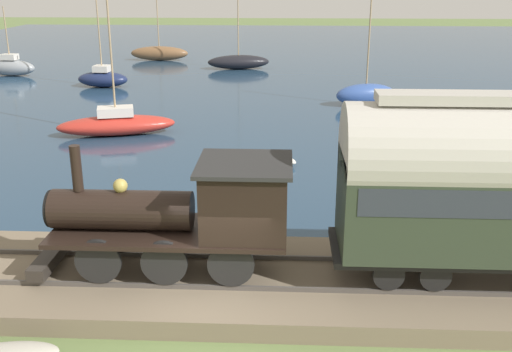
{
  "coord_description": "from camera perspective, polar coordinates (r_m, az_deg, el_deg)",
  "views": [
    {
      "loc": [
        -12.36,
        -1.51,
        7.85
      ],
      "look_at": [
        7.06,
        -0.57,
        1.23
      ],
      "focal_mm": 42.0,
      "sensor_mm": 36.0,
      "label": 1
    }
  ],
  "objects": [
    {
      "name": "ground_plane",
      "position": [
        14.72,
        -3.65,
        -13.47
      ],
      "size": [
        200.0,
        200.0,
        0.0
      ],
      "primitive_type": "plane",
      "color": "#607542"
    },
    {
      "name": "rowboat_far_out",
      "position": [
        26.05,
        1.86,
        1.75
      ],
      "size": [
        2.04,
        2.19,
        0.42
      ],
      "rotation": [
        0.0,
        0.0,
        -0.72
      ],
      "color": "beige",
      "rests_on": "harbor_water"
    },
    {
      "name": "sailboat_red",
      "position": [
        31.31,
        -13.15,
        4.87
      ],
      "size": [
        3.24,
        6.17,
        7.81
      ],
      "rotation": [
        0.0,
        0.0,
        0.26
      ],
      "color": "#B72D23",
      "rests_on": "harbor_water"
    },
    {
      "name": "rail_embankment",
      "position": [
        15.8,
        -3.11,
        -9.99
      ],
      "size": [
        4.7,
        56.0,
        0.61
      ],
      "color": "#756651",
      "rests_on": "ground"
    },
    {
      "name": "sailboat_black",
      "position": [
        52.16,
        -1.68,
        10.83
      ],
      "size": [
        2.64,
        5.49,
        8.31
      ],
      "rotation": [
        0.0,
        0.0,
        0.17
      ],
      "color": "black",
      "rests_on": "harbor_water"
    },
    {
      "name": "sailboat_navy",
      "position": [
        45.06,
        -14.4,
        9.03
      ],
      "size": [
        1.93,
        3.75,
        8.51
      ],
      "rotation": [
        0.0,
        0.0,
        -0.06
      ],
      "color": "#192347",
      "rests_on": "harbor_water"
    },
    {
      "name": "steam_locomotive",
      "position": [
        15.01,
        -5.82,
        -3.07
      ],
      "size": [
        2.31,
        6.49,
        3.26
      ],
      "color": "black",
      "rests_on": "rail_embankment"
    },
    {
      "name": "sailboat_brown",
      "position": [
        58.11,
        -9.19,
        11.48
      ],
      "size": [
        1.43,
        5.4,
        6.12
      ],
      "rotation": [
        0.0,
        0.0,
        -0.0
      ],
      "color": "brown",
      "rests_on": "harbor_water"
    },
    {
      "name": "harbor_water",
      "position": [
        56.98,
        1.25,
        10.88
      ],
      "size": [
        80.0,
        80.0,
        0.01
      ],
      "color": "navy",
      "rests_on": "ground"
    },
    {
      "name": "sailboat_blue",
      "position": [
        38.0,
        10.42,
        7.67
      ],
      "size": [
        2.36,
        4.08,
        6.87
      ],
      "rotation": [
        0.0,
        0.0,
        0.26
      ],
      "color": "#335199",
      "rests_on": "harbor_water"
    },
    {
      "name": "rowboat_mid_harbor",
      "position": [
        25.02,
        13.95,
        0.38
      ],
      "size": [
        1.85,
        1.9,
        0.35
      ],
      "rotation": [
        0.0,
        0.0,
        0.75
      ],
      "color": "#B7B2A3",
      "rests_on": "harbor_water"
    },
    {
      "name": "sailboat_gray",
      "position": [
        52.41,
        -22.32,
        9.59
      ],
      "size": [
        1.82,
        4.16,
        5.39
      ],
      "rotation": [
        0.0,
        0.0,
        -0.1
      ],
      "color": "gray",
      "rests_on": "harbor_water"
    }
  ]
}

